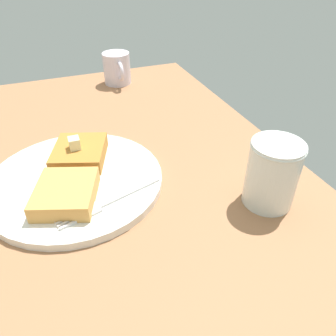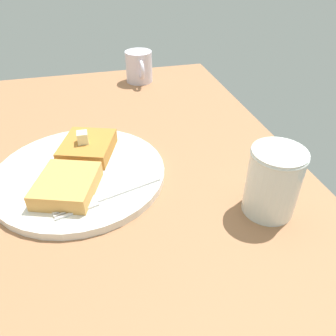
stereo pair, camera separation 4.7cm
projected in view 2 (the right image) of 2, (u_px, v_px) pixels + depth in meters
table_surface at (9, 195)px, 50.98cm from camera, size 95.56×95.56×2.65cm
plate at (80, 174)px, 51.96cm from camera, size 26.87×26.87×1.25cm
toast_slice_left at (88, 147)px, 55.03cm from camera, size 11.32×10.62×2.43cm
toast_slice_middle at (67, 185)px, 46.82cm from camera, size 11.32×10.62×2.43cm
butter_pat_primary at (83, 137)px, 53.44cm from camera, size 1.88×1.70×1.86cm
fork at (103, 198)px, 46.15cm from camera, size 5.88×15.76×0.36cm
syrup_jar at (272, 185)px, 43.86cm from camera, size 7.31×7.31×9.76cm
coffee_mug at (139, 67)px, 83.51cm from camera, size 9.31×6.73×7.63cm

